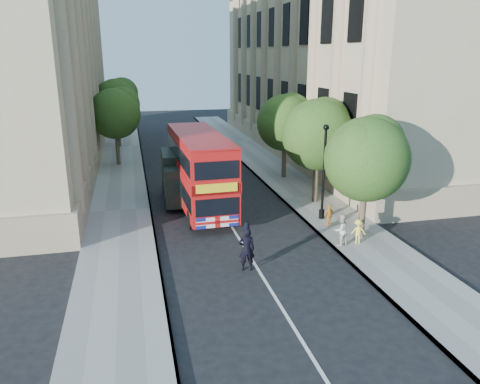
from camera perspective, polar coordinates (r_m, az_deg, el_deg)
ground at (r=19.31m, az=2.95°, el=-10.57°), size 120.00×120.00×0.00m
pavement_right at (r=29.85m, az=8.25°, el=-0.66°), size 3.50×80.00×0.12m
pavement_left at (r=27.90m, az=-14.35°, el=-2.24°), size 3.50×80.00×0.12m
building_right at (r=44.59m, az=12.03°, el=16.45°), size 12.00×38.00×18.00m
building_left at (r=41.46m, az=-26.65°, el=15.14°), size 12.00×38.00×18.00m
tree_right_near at (r=22.73m, az=15.27°, el=4.42°), size 4.00×4.00×6.08m
tree_right_mid at (r=28.02m, az=9.52°, el=7.38°), size 4.20×4.20×6.37m
tree_right_far at (r=33.60m, az=5.57°, el=8.79°), size 4.00×4.00×6.15m
tree_left_far at (r=38.78m, az=-14.95°, el=9.54°), size 4.00×4.00×6.30m
tree_left_back at (r=46.71m, az=-14.78°, el=10.97°), size 4.20×4.20×6.65m
lamp_post at (r=25.35m, az=10.16°, el=1.92°), size 0.32×0.32×5.16m
double_decker_bus at (r=27.23m, az=-4.94°, el=2.88°), size 2.79×9.45×4.33m
box_van at (r=28.82m, az=-7.23°, el=1.64°), size 2.26×5.24×2.96m
police_constable at (r=19.66m, az=0.81°, el=-6.98°), size 0.73×0.52×1.89m
woman_pedestrian at (r=22.42m, az=12.21°, el=-4.54°), size 0.87×0.77×1.50m
child_a at (r=24.95m, az=10.82°, el=-2.77°), size 0.69×0.44×1.09m
child_b at (r=22.88m, az=14.18°, el=-4.67°), size 0.82×0.55×1.19m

